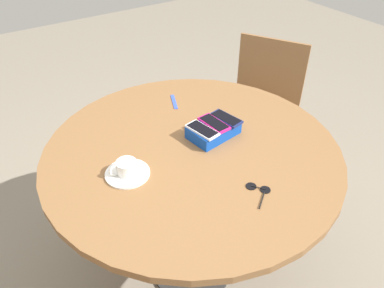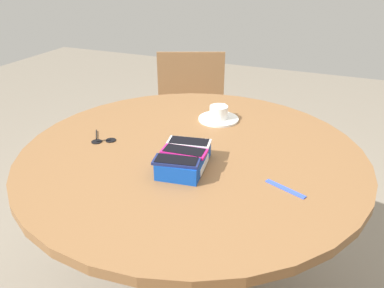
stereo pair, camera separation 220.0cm
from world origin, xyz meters
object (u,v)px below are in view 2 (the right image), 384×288
Objects in this scene: phone_box at (184,160)px; chair_near_window at (191,121)px; round_table at (192,173)px; phone_navy at (176,161)px; saucer at (218,119)px; phone_white at (189,142)px; sunglasses at (103,140)px; phone_magenta at (184,151)px; lanyard_strap at (285,189)px; coffee_cup at (219,112)px.

chair_near_window reaches higher than phone_box.
round_table is 7.99× the size of phone_navy.
saucer is (0.28, 0.00, 0.10)m from round_table.
phone_white is 0.34m from saucer.
chair_near_window is (1.07, 0.42, -0.36)m from phone_box.
saucer is at bearing 0.02° from round_table.
phone_white is 0.34m from sunglasses.
phone_magenta is 0.40m from saucer.
phone_box is 1.33× the size of saucer.
phone_magenta is (0.06, 0.00, 0.00)m from phone_navy.
saucer is 1.28× the size of lanyard_strap.
phone_box is 0.07m from phone_white.
sunglasses is at bearing 79.80° from phone_magenta.
phone_box is at bearing -176.68° from coffee_cup.
phone_navy and phone_white have the same top height.
sunglasses is (0.06, 0.34, -0.02)m from phone_box.
sunglasses is (0.06, 0.34, -0.05)m from phone_magenta.
chair_near_window is (0.95, 0.40, -0.24)m from round_table.
saucer is at bearing -43.44° from sunglasses.
round_table is 0.16m from phone_white.
round_table is 0.24m from phone_navy.
saucer is at bearing 3.48° from phone_navy.
chair_near_window is (1.07, 0.74, -0.34)m from lanyard_strap.
phone_magenta and phone_white have the same top height.
lanyard_strap is (-0.40, -0.34, -0.00)m from saucer.
coffee_cup is at bearing 3.40° from phone_navy.
phone_white reaches higher than lanyard_strap.
saucer is (0.33, 0.01, -0.05)m from phone_white.
phone_magenta is 0.17× the size of chair_near_window.
phone_white is at bearing 6.33° from phone_navy.
round_table is at bearing -157.08° from chair_near_window.
chair_near_window reaches higher than round_table.
phone_box is 0.35m from sunglasses.
saucer is at bearing 170.35° from coffee_cup.
phone_box is 1.47× the size of phone_navy.
phone_box is at bearing -99.75° from sunglasses.
phone_navy is at bearing -171.41° from round_table.
chair_near_window is (0.67, 0.40, -0.34)m from saucer.
saucer is 0.85m from chair_near_window.
phone_navy reaches higher than lanyard_strap.
phone_white is (-0.06, -0.01, 0.15)m from round_table.
phone_box is 0.40m from saucer.
lanyard_strap is at bearing -101.53° from phone_white.
phone_white is 0.91× the size of saucer.
sunglasses is (-0.06, 0.32, 0.10)m from round_table.
lanyard_strap is 1.34m from chair_near_window.
phone_white is at bearing -89.52° from sunglasses.
coffee_cup is (0.28, -0.00, 0.13)m from round_table.
phone_magenta is 1.23× the size of sunglasses.
coffee_cup is at bearing 3.53° from phone_magenta.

